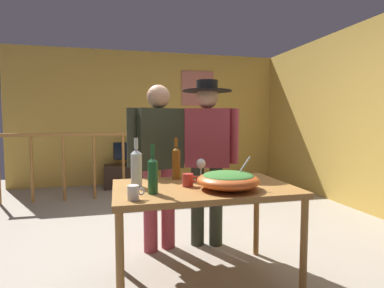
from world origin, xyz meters
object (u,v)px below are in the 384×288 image
Objects in this scene: person_standing_right at (207,148)px; stair_railing at (138,156)px; flat_screen_tv at (129,151)px; tv_console at (130,176)px; mug_white at (134,193)px; person_standing_left at (159,154)px; framed_picture at (198,89)px; wine_bottle_clear at (136,167)px; wine_bottle_green at (153,174)px; wine_bottle_amber at (176,162)px; wine_glass at (201,165)px; mug_red at (188,180)px; serving_table at (203,195)px; salad_bowl at (228,179)px.

stair_railing is at bearing -60.40° from person_standing_right.
tv_console is at bearing 90.00° from flat_screen_tv.
mug_white is at bearing 68.14° from person_standing_right.
tv_console is at bearing -102.78° from person_standing_left.
framed_picture is 1.91× the size of wine_bottle_clear.
wine_bottle_green is (0.00, -3.66, 0.21)m from flat_screen_tv.
wine_bottle_amber is (0.24, -3.21, 0.23)m from flat_screen_tv.
tv_console is 0.45m from flat_screen_tv.
flat_screen_tv is at bearing -61.70° from person_standing_right.
flat_screen_tv is 3.41× the size of wine_glass.
tv_console is at bearing -168.01° from framed_picture.
wine_glass reaches higher than mug_red.
stair_railing reaches higher than wine_glass.
wine_bottle_clear is 0.94m from person_standing_right.
mug_white is (-0.38, -0.59, -0.09)m from wine_bottle_amber.
framed_picture is 0.75× the size of tv_console.
wine_glass is at bearing 57.72° from mug_red.
stair_railing is at bearing 93.46° from mug_red.
framed_picture reaches higher than serving_table.
tv_console is at bearing 97.80° from wine_glass.
salad_bowl is 0.85m from person_standing_right.
flat_screen_tv is at bearing 94.35° from wine_bottle_amber.
stair_railing is at bearing 97.72° from wine_glass.
flat_screen_tv is 1.74× the size of wine_bottle_green.
salad_bowl is 2.64× the size of wine_glass.
framed_picture is 1.84m from flat_screen_tv.
person_standing_right is (-0.74, -3.14, -0.89)m from framed_picture.
person_standing_left is (-0.29, 0.41, 0.05)m from wine_glass.
wine_bottle_clear is 3.08× the size of mug_red.
mug_white is (-0.66, -0.14, -0.02)m from salad_bowl.
person_standing_right reaches higher than wine_bottle_green.
wine_bottle_green is (-0.11, -2.95, 0.21)m from stair_railing.
framed_picture is 2.16m from tv_console.
stair_railing is 0.87m from tv_console.
mug_white is at bearing -94.40° from stair_railing.
person_standing_left reaches higher than serving_table.
stair_railing is 2.96m from wine_bottle_green.
wine_glass is (-0.92, -3.55, -0.99)m from framed_picture.
person_standing_left reaches higher than stair_railing.
salad_bowl is at bearing -79.44° from wine_glass.
flat_screen_tv is 1.59× the size of wine_bottle_clear.
wine_bottle_green is (-0.39, -0.16, 0.20)m from serving_table.
salad_bowl reaches higher than wine_glass.
tv_console is 1.59× the size of flat_screen_tv.
serving_table is 3.82× the size of wine_bottle_amber.
flat_screen_tv is at bearing 97.88° from wine_glass.
tv_console is 2.94m from person_standing_left.
framed_picture is at bearing 11.99° from tv_console.
framed_picture is 3.80m from wine_glass.
mug_red is at bearing 29.77° from wine_bottle_green.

